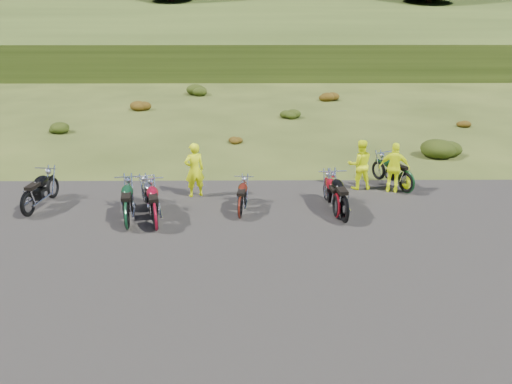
{
  "coord_description": "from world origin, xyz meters",
  "views": [
    {
      "loc": [
        0.42,
        -12.75,
        5.91
      ],
      "look_at": [
        0.53,
        0.42,
        0.94
      ],
      "focal_mm": 35.0,
      "sensor_mm": 36.0,
      "label": 1
    }
  ],
  "objects_px": {
    "motorcycle_0": "(30,217)",
    "motorcycle_3": "(155,218)",
    "motorcycle_7": "(405,194)",
    "person_middle": "(194,171)"
  },
  "relations": [
    {
      "from": "motorcycle_7",
      "to": "person_middle",
      "type": "xyz_separation_m",
      "value": [
        -6.95,
        -0.22,
        0.89
      ]
    },
    {
      "from": "motorcycle_0",
      "to": "person_middle",
      "type": "bearing_deg",
      "value": -63.73
    },
    {
      "from": "motorcycle_0",
      "to": "motorcycle_3",
      "type": "distance_m",
      "value": 3.73
    },
    {
      "from": "motorcycle_3",
      "to": "motorcycle_7",
      "type": "bearing_deg",
      "value": -100.51
    },
    {
      "from": "motorcycle_3",
      "to": "motorcycle_7",
      "type": "distance_m",
      "value": 8.19
    },
    {
      "from": "motorcycle_0",
      "to": "person_middle",
      "type": "relative_size",
      "value": 1.22
    },
    {
      "from": "motorcycle_7",
      "to": "person_middle",
      "type": "relative_size",
      "value": 1.21
    },
    {
      "from": "motorcycle_3",
      "to": "person_middle",
      "type": "xyz_separation_m",
      "value": [
        1.01,
        1.72,
        0.89
      ]
    },
    {
      "from": "motorcycle_0",
      "to": "motorcycle_3",
      "type": "bearing_deg",
      "value": -84.19
    },
    {
      "from": "motorcycle_7",
      "to": "person_middle",
      "type": "bearing_deg",
      "value": 66.63
    }
  ]
}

